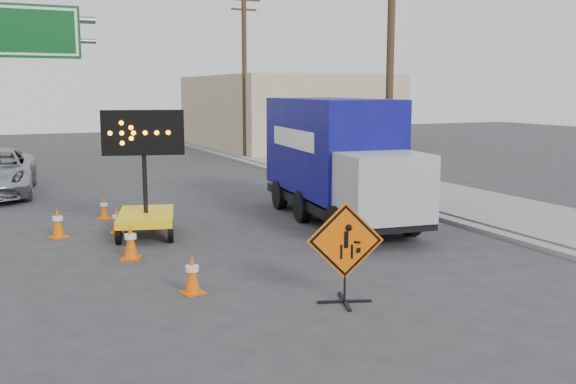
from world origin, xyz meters
TOP-DOWN VIEW (x-y plane):
  - ground at (0.00, 0.00)m, footprint 100.00×100.00m
  - curb_right at (7.20, 15.00)m, footprint 0.40×60.00m
  - sidewalk_right at (9.50, 15.00)m, footprint 4.00×60.00m
  - building_right_far at (13.00, 30.00)m, footprint 10.00×14.00m
  - utility_pole_near at (8.00, 10.00)m, footprint 1.80×0.26m
  - utility_pole_far at (8.00, 24.00)m, footprint 1.80×0.26m
  - construction_sign at (1.06, 0.73)m, footprint 1.30×0.93m
  - arrow_board at (-0.99, 7.39)m, footprint 1.99×2.53m
  - box_truck at (4.41, 7.18)m, footprint 2.98×7.49m
  - cone_a at (-1.23, 2.34)m, footprint 0.45×0.45m
  - cone_b at (-1.78, 5.30)m, footprint 0.53×0.53m
  - cone_c at (-1.62, 8.03)m, footprint 0.41×0.41m
  - cone_d at (-3.06, 8.14)m, footprint 0.52×0.52m
  - cone_e at (-1.63, 10.12)m, footprint 0.44×0.44m

SIDE VIEW (x-z plane):
  - ground at x=0.00m, z-range 0.00..0.00m
  - curb_right at x=7.20m, z-range 0.00..0.12m
  - sidewalk_right at x=9.50m, z-range 0.00..0.15m
  - cone_e at x=-1.63m, z-range 0.00..0.66m
  - cone_c at x=-1.62m, z-range 0.00..0.69m
  - cone_a at x=-1.23m, z-range 0.00..0.74m
  - cone_d at x=-3.06m, z-range 0.00..0.78m
  - cone_b at x=-1.78m, z-range 0.00..0.79m
  - arrow_board at x=-0.99m, z-range -0.90..2.32m
  - construction_sign at x=1.06m, z-range 0.05..1.85m
  - box_truck at x=4.41m, z-range -0.16..3.30m
  - building_right_far at x=13.00m, z-range 0.00..4.60m
  - utility_pole_near at x=8.00m, z-range 0.18..9.18m
  - utility_pole_far at x=8.00m, z-range 0.18..9.18m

